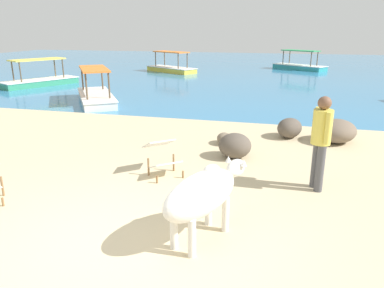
# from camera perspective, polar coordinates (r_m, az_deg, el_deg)

# --- Properties ---
(sand_beach) EXTENTS (18.00, 14.00, 0.04)m
(sand_beach) POSITION_cam_1_polar(r_m,az_deg,el_deg) (4.93, -12.93, -15.93)
(sand_beach) COLOR #CCB78E
(sand_beach) RESTS_ON ground
(water_surface) EXTENTS (60.00, 36.00, 0.03)m
(water_surface) POSITION_cam_1_polar(r_m,az_deg,el_deg) (25.83, 10.07, 11.21)
(water_surface) COLOR teal
(water_surface) RESTS_ON ground
(cow) EXTENTS (1.01, 1.72, 0.98)m
(cow) POSITION_cam_1_polar(r_m,az_deg,el_deg) (4.75, 1.75, -7.65)
(cow) COLOR silver
(cow) RESTS_ON sand_beach
(deck_chair_far) EXTENTS (0.91, 0.92, 0.68)m
(deck_chair_far) POSITION_cam_1_polar(r_m,az_deg,el_deg) (6.95, -4.67, -1.69)
(deck_chair_far) COLOR brown
(deck_chair_far) RESTS_ON sand_beach
(person_standing) EXTENTS (0.32, 0.49, 1.62)m
(person_standing) POSITION_cam_1_polar(r_m,az_deg,el_deg) (6.47, 19.37, 1.12)
(person_standing) COLOR #4C4C51
(person_standing) RESTS_ON sand_beach
(shore_rock_large) EXTENTS (0.45, 0.56, 0.27)m
(shore_rock_large) POSITION_cam_1_polar(r_m,az_deg,el_deg) (8.87, 5.04, 0.86)
(shore_rock_large) COLOR #756651
(shore_rock_large) RESTS_ON sand_beach
(shore_rock_medium) EXTENTS (1.28, 1.35, 0.56)m
(shore_rock_medium) POSITION_cam_1_polar(r_m,az_deg,el_deg) (9.61, 21.46, 1.91)
(shore_rock_medium) COLOR #6B5B4C
(shore_rock_medium) RESTS_ON sand_beach
(shore_rock_small) EXTENTS (0.75, 0.74, 0.53)m
(shore_rock_small) POSITION_cam_1_polar(r_m,az_deg,el_deg) (7.91, 6.66, -0.25)
(shore_rock_small) COLOR brown
(shore_rock_small) RESTS_ON sand_beach
(shore_rock_flat) EXTENTS (0.81, 0.91, 0.50)m
(shore_rock_flat) POSITION_cam_1_polar(r_m,az_deg,el_deg) (9.66, 14.87, 2.43)
(shore_rock_flat) COLOR brown
(shore_rock_flat) RESTS_ON sand_beach
(boat_green) EXTENTS (2.65, 3.81, 1.29)m
(boat_green) POSITION_cam_1_polar(r_m,az_deg,el_deg) (19.72, -22.51, 9.15)
(boat_green) COLOR #338E66
(boat_green) RESTS_ON water_surface
(boat_teal) EXTENTS (3.69, 3.01, 1.29)m
(boat_teal) POSITION_cam_1_polar(r_m,az_deg,el_deg) (26.63, 16.29, 11.60)
(boat_teal) COLOR teal
(boat_teal) RESTS_ON water_surface
(boat_white) EXTENTS (3.00, 3.69, 1.29)m
(boat_white) POSITION_cam_1_polar(r_m,az_deg,el_deg) (14.50, -14.67, 7.34)
(boat_white) COLOR white
(boat_white) RESTS_ON water_surface
(boat_yellow) EXTENTS (3.75, 2.86, 1.29)m
(boat_yellow) POSITION_cam_1_polar(r_m,az_deg,el_deg) (24.18, -3.25, 11.73)
(boat_yellow) COLOR gold
(boat_yellow) RESTS_ON water_surface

